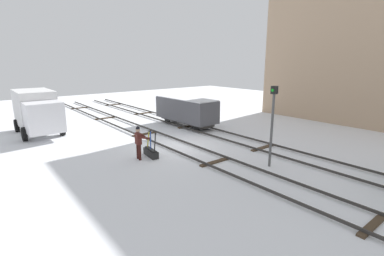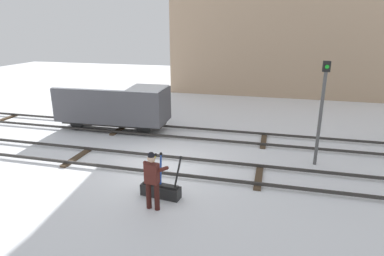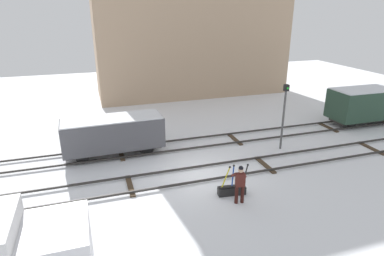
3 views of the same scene
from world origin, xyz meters
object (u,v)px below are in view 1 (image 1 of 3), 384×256
(freight_car_mid_siding, at_px, (186,110))
(signal_post, at_px, (272,118))
(switch_lever_frame, at_px, (151,152))
(rail_worker, at_px, (139,141))
(delivery_truck, at_px, (37,111))

(freight_car_mid_siding, bearing_deg, signal_post, -14.44)
(freight_car_mid_siding, bearing_deg, switch_lever_frame, -53.77)
(signal_post, relative_size, freight_car_mid_siding, 0.70)
(rail_worker, relative_size, freight_car_mid_siding, 0.32)
(signal_post, height_order, freight_car_mid_siding, signal_post)
(rail_worker, bearing_deg, delivery_truck, -154.54)
(rail_worker, height_order, freight_car_mid_siding, freight_car_mid_siding)
(switch_lever_frame, height_order, rail_worker, rail_worker)
(rail_worker, distance_m, freight_car_mid_siding, 7.94)
(rail_worker, xyz_separation_m, freight_car_mid_siding, (-4.56, 6.50, 0.30))
(switch_lever_frame, distance_m, delivery_truck, 9.66)
(rail_worker, relative_size, signal_post, 0.45)
(rail_worker, xyz_separation_m, signal_post, (4.78, 4.40, 1.37))
(switch_lever_frame, xyz_separation_m, rail_worker, (0.02, -0.69, 0.73))
(delivery_truck, xyz_separation_m, signal_post, (13.64, 7.34, 0.69))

